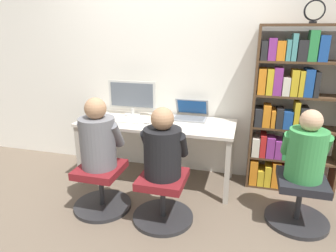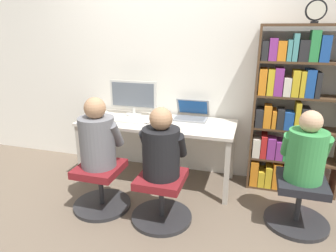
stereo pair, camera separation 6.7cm
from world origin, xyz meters
The scene contains 15 objects.
ground_plane centered at (0.00, 0.00, 0.00)m, with size 14.00×14.00×0.00m, color brown.
wall_back centered at (0.00, 0.73, 1.30)m, with size 10.00×0.05×2.60m.
desk centered at (0.00, 0.33, 0.64)m, with size 1.71×0.67×0.71m.
desktop_monitor centered at (-0.36, 0.52, 0.93)m, with size 0.58×0.19×0.40m.
laptop centered at (0.33, 0.55, 0.76)m, with size 0.38×0.31×0.21m.
keyboard centered at (-0.35, 0.24, 0.72)m, with size 0.38×0.14×0.03m.
computer_mouse_by_keyboard centered at (-0.08, 0.25, 0.73)m, with size 0.06×0.09×0.04m.
office_chair_left centered at (-0.35, -0.35, 0.22)m, with size 0.56×0.56×0.45m.
office_chair_right centered at (0.28, -0.38, 0.22)m, with size 0.56×0.56×0.45m.
person_at_monitor centered at (-0.35, -0.35, 0.73)m, with size 0.40×0.34×0.66m.
person_at_laptop centered at (0.28, -0.37, 0.71)m, with size 0.40×0.33×0.62m.
bookshelf centered at (1.37, 0.54, 0.82)m, with size 0.90×0.27×1.73m.
desk_clock centered at (1.47, 0.48, 1.84)m, with size 0.18×0.03×0.20m.
office_chair_side centered at (1.47, -0.10, 0.22)m, with size 0.56×0.56×0.45m.
person_near_shelf centered at (1.47, -0.09, 0.71)m, with size 0.39×0.32×0.61m.
Camera 2 is at (1.02, -2.65, 1.68)m, focal length 32.00 mm.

